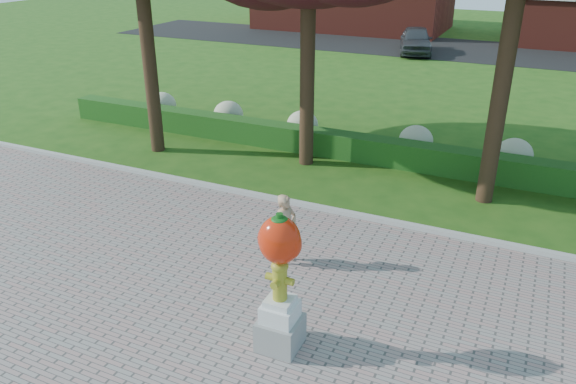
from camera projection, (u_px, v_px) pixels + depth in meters
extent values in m
plane|color=#204E13|center=(282.00, 270.00, 12.14)|extent=(100.00, 100.00, 0.00)
cube|color=#ADADA5|center=(331.00, 211.00, 14.59)|extent=(40.00, 0.18, 0.15)
cube|color=#154B16|center=(377.00, 150.00, 17.75)|extent=(24.00, 0.70, 0.80)
ellipsoid|color=#ACB58A|center=(162.00, 105.00, 21.95)|extent=(1.10, 1.10, 0.99)
ellipsoid|color=#ACB58A|center=(228.00, 114.00, 20.80)|extent=(1.10, 1.10, 0.99)
ellipsoid|color=#ACB58A|center=(302.00, 125.00, 19.66)|extent=(1.10, 1.10, 0.99)
ellipsoid|color=#ACB58A|center=(416.00, 141.00, 18.13)|extent=(1.10, 1.10, 0.99)
ellipsoid|color=#ACB58A|center=(514.00, 155.00, 16.99)|extent=(1.10, 1.10, 0.99)
cube|color=black|center=(473.00, 50.00, 35.24)|extent=(50.00, 8.00, 0.02)
cylinder|color=black|center=(148.00, 49.00, 17.54)|extent=(0.44, 0.44, 6.72)
cylinder|color=black|center=(307.00, 66.00, 16.57)|extent=(0.44, 0.44, 6.16)
cylinder|color=black|center=(505.00, 67.00, 13.83)|extent=(0.44, 0.44, 7.28)
cube|color=gray|center=(280.00, 332.00, 9.73)|extent=(0.71, 0.71, 0.57)
cube|color=silver|center=(280.00, 311.00, 9.54)|extent=(0.57, 0.57, 0.32)
cube|color=silver|center=(280.00, 301.00, 9.45)|extent=(0.46, 0.46, 0.11)
cylinder|color=olive|center=(280.00, 282.00, 9.30)|extent=(0.25, 0.25, 0.63)
ellipsoid|color=olive|center=(280.00, 266.00, 9.17)|extent=(0.29, 0.29, 0.21)
cylinder|color=olive|center=(270.00, 276.00, 9.34)|extent=(0.14, 0.12, 0.12)
cylinder|color=olive|center=(290.00, 282.00, 9.20)|extent=(0.14, 0.12, 0.12)
cylinder|color=olive|center=(275.00, 284.00, 9.13)|extent=(0.14, 0.14, 0.14)
cylinder|color=olive|center=(280.00, 261.00, 9.13)|extent=(0.09, 0.09, 0.06)
ellipsoid|color=red|center=(280.00, 240.00, 8.96)|extent=(0.71, 0.64, 0.82)
ellipsoid|color=red|center=(268.00, 239.00, 9.05)|extent=(0.35, 0.35, 0.52)
ellipsoid|color=red|center=(291.00, 244.00, 8.90)|extent=(0.35, 0.35, 0.52)
cylinder|color=#135314|center=(279.00, 217.00, 8.79)|extent=(0.11, 0.11, 0.14)
ellipsoid|color=#135314|center=(279.00, 219.00, 8.81)|extent=(0.27, 0.27, 0.09)
imported|color=tan|center=(286.00, 229.00, 12.04)|extent=(0.55, 0.68, 1.61)
imported|color=#3A3D41|center=(416.00, 40.00, 34.14)|extent=(2.95, 4.90, 1.56)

